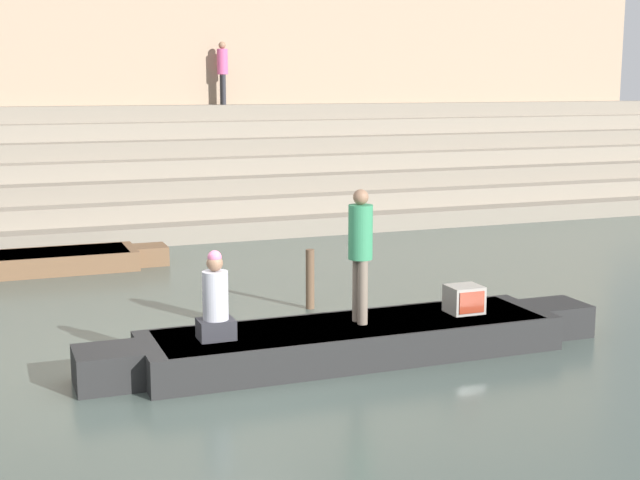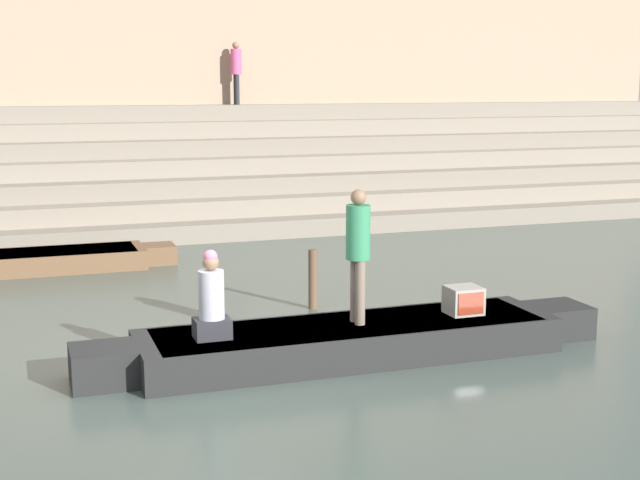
% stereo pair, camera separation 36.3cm
% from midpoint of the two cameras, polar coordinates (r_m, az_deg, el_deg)
% --- Properties ---
extents(ground_plane, '(120.00, 120.00, 0.00)m').
position_cam_midpoint_polar(ground_plane, '(11.10, -7.84, -8.51)').
color(ground_plane, '#47544C').
extents(ghat_steps, '(36.00, 5.04, 2.91)m').
position_cam_midpoint_polar(ghat_steps, '(22.49, -14.83, 3.42)').
color(ghat_steps, gray).
rests_on(ghat_steps, ground).
extents(back_wall, '(34.20, 1.28, 9.54)m').
position_cam_midpoint_polar(back_wall, '(24.77, -15.84, 12.54)').
color(back_wall, tan).
rests_on(back_wall, ground).
extents(rowboat_main, '(7.00, 1.49, 0.45)m').
position_cam_midpoint_polar(rowboat_main, '(11.57, 1.22, -6.39)').
color(rowboat_main, black).
rests_on(rowboat_main, ground).
extents(person_standing, '(0.31, 0.31, 1.74)m').
position_cam_midpoint_polar(person_standing, '(11.36, 1.69, -0.37)').
color(person_standing, '#756656').
rests_on(person_standing, rowboat_main).
extents(person_rowing, '(0.44, 0.34, 1.09)m').
position_cam_midpoint_polar(person_rowing, '(10.84, -7.66, -4.02)').
color(person_rowing, '#28282D').
rests_on(person_rowing, rowboat_main).
extents(tv_set, '(0.45, 0.42, 0.37)m').
position_cam_midpoint_polar(tv_set, '(12.15, 8.37, -3.77)').
color(tv_set, '#9E998E').
rests_on(tv_set, rowboat_main).
extents(moored_boat_shore, '(5.52, 1.25, 0.37)m').
position_cam_midpoint_polar(moored_boat_shore, '(17.56, -19.29, -1.39)').
color(moored_boat_shore, brown).
rests_on(moored_boat_shore, ground).
extents(mooring_post, '(0.14, 0.14, 0.95)m').
position_cam_midpoint_polar(mooring_post, '(13.96, -1.39, -2.52)').
color(mooring_post, brown).
rests_on(mooring_post, ground).
extents(person_on_steps, '(0.29, 0.29, 1.67)m').
position_cam_midpoint_polar(person_on_steps, '(24.43, -6.69, 10.88)').
color(person_on_steps, '#28282D').
rests_on(person_on_steps, ghat_steps).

